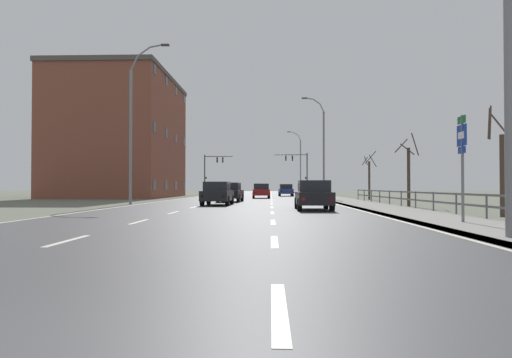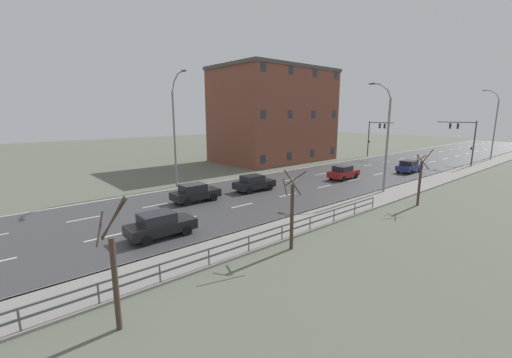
# 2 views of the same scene
# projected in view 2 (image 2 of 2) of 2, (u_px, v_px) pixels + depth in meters

# --- Properties ---
(ground_plane) EXTENTS (160.00, 160.00, 0.12)m
(ground_plane) POSITION_uv_depth(u_px,v_px,m) (350.00, 175.00, 40.73)
(ground_plane) COLOR #5B6051
(road_asphalt_strip) EXTENTS (14.00, 120.00, 0.03)m
(road_asphalt_strip) POSITION_uv_depth(u_px,v_px,m) (396.00, 164.00, 48.39)
(road_asphalt_strip) COLOR #3D3D3F
(road_asphalt_strip) RESTS_ON ground
(sidewalk_right) EXTENTS (3.00, 120.00, 0.12)m
(sidewalk_right) POSITION_uv_depth(u_px,v_px,m) (460.00, 172.00, 42.13)
(sidewalk_right) COLOR gray
(sidewalk_right) RESTS_ON ground
(guardrail) EXTENTS (0.07, 30.52, 1.00)m
(guardrail) POSITION_uv_depth(u_px,v_px,m) (209.00, 254.00, 15.97)
(guardrail) COLOR #515459
(guardrail) RESTS_ON ground
(street_lamp_midground) EXTENTS (2.30, 0.24, 10.27)m
(street_lamp_midground) POSITION_uv_depth(u_px,v_px,m) (386.00, 140.00, 30.38)
(street_lamp_midground) COLOR slate
(street_lamp_midground) RESTS_ON ground
(street_lamp_distant) EXTENTS (2.46, 0.24, 11.15)m
(street_lamp_distant) POSITION_uv_depth(u_px,v_px,m) (494.00, 126.00, 52.34)
(street_lamp_distant) COLOR slate
(street_lamp_distant) RESTS_ON ground
(street_lamp_left_bank) EXTENTS (2.81, 0.24, 11.34)m
(street_lamp_left_bank) POSITION_uv_depth(u_px,v_px,m) (175.00, 133.00, 32.52)
(street_lamp_left_bank) COLOR slate
(street_lamp_left_bank) RESTS_ON ground
(traffic_signal_right) EXTENTS (5.13, 0.36, 6.44)m
(traffic_signal_right) POSITION_uv_depth(u_px,v_px,m) (465.00, 135.00, 46.38)
(traffic_signal_right) COLOR #38383A
(traffic_signal_right) RESTS_ON ground
(traffic_signal_left) EXTENTS (4.39, 0.36, 6.16)m
(traffic_signal_left) POSITION_uv_depth(u_px,v_px,m) (374.00, 133.00, 56.02)
(traffic_signal_left) COLOR #38383A
(traffic_signal_left) RESTS_ON ground
(car_far_left) EXTENTS (1.90, 4.13, 1.57)m
(car_far_left) POSITION_uv_depth(u_px,v_px,m) (409.00, 166.00, 41.73)
(car_far_left) COLOR navy
(car_far_left) RESTS_ON ground
(car_distant) EXTENTS (1.92, 4.15, 1.57)m
(car_distant) POSITION_uv_depth(u_px,v_px,m) (343.00, 172.00, 37.51)
(car_distant) COLOR maroon
(car_distant) RESTS_ON ground
(car_far_right) EXTENTS (2.00, 4.18, 1.57)m
(car_far_right) POSITION_uv_depth(u_px,v_px,m) (254.00, 183.00, 31.78)
(car_far_right) COLOR black
(car_far_right) RESTS_ON ground
(car_near_right) EXTENTS (1.86, 4.11, 1.57)m
(car_near_right) POSITION_uv_depth(u_px,v_px,m) (160.00, 225.00, 19.88)
(car_near_right) COLOR black
(car_near_right) RESTS_ON ground
(car_near_left) EXTENTS (1.91, 4.14, 1.57)m
(car_near_left) POSITION_uv_depth(u_px,v_px,m) (195.00, 193.00, 27.89)
(car_near_left) COLOR black
(car_near_left) RESTS_ON ground
(brick_building) EXTENTS (12.29, 18.03, 14.33)m
(brick_building) POSITION_uv_depth(u_px,v_px,m) (274.00, 115.00, 51.92)
(brick_building) COLOR brown
(brick_building) RESTS_ON ground
(bare_tree_near) EXTENTS (0.76, 1.20, 4.71)m
(bare_tree_near) POSITION_uv_depth(u_px,v_px,m) (115.00, 276.00, 11.16)
(bare_tree_near) COLOR #423328
(bare_tree_near) RESTS_ON ground
(bare_tree_mid) EXTENTS (1.48, 1.58, 4.59)m
(bare_tree_mid) POSITION_uv_depth(u_px,v_px,m) (292.00, 213.00, 17.89)
(bare_tree_mid) COLOR #423328
(bare_tree_mid) RESTS_ON ground
(bare_tree_far) EXTENTS (1.43, 1.47, 4.70)m
(bare_tree_far) POSITION_uv_depth(u_px,v_px,m) (420.00, 180.00, 26.54)
(bare_tree_far) COLOR #423328
(bare_tree_far) RESTS_ON ground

